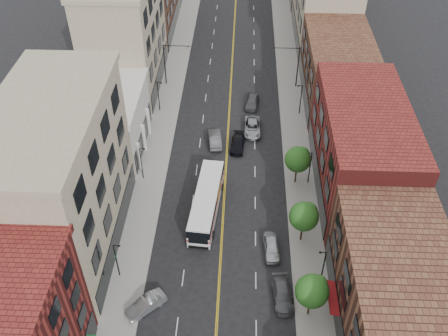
# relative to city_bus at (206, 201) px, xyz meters

# --- Properties ---
(sidewalk_left) EXTENTS (4.00, 110.00, 0.15)m
(sidewalk_left) POSITION_rel_city_bus_xyz_m (-7.93, 16.83, -1.78)
(sidewalk_left) COLOR gray
(sidewalk_left) RESTS_ON ground
(sidewalk_right) EXTENTS (4.00, 110.00, 0.15)m
(sidewalk_right) POSITION_rel_city_bus_xyz_m (12.07, 16.83, -1.78)
(sidewalk_right) COLOR gray
(sidewalk_right) RESTS_ON ground
(bldg_l_tanoffice) EXTENTS (10.00, 22.00, 18.00)m
(bldg_l_tanoffice) POSITION_rel_city_bus_xyz_m (-14.93, -5.17, 7.14)
(bldg_l_tanoffice) COLOR gray
(bldg_l_tanoffice) RESTS_ON ground
(bldg_l_white) EXTENTS (10.00, 14.00, 8.00)m
(bldg_l_white) POSITION_rel_city_bus_xyz_m (-14.93, 12.83, 2.14)
(bldg_l_white) COLOR silver
(bldg_l_white) RESTS_ON ground
(bldg_l_far_a) EXTENTS (10.00, 20.00, 18.00)m
(bldg_l_far_a) POSITION_rel_city_bus_xyz_m (-14.93, 29.83, 7.14)
(bldg_l_far_a) COLOR gray
(bldg_l_far_a) RESTS_ON ground
(bldg_r_near) EXTENTS (10.00, 26.00, 10.00)m
(bldg_r_near) POSITION_rel_city_bus_xyz_m (19.07, -18.17, 3.14)
(bldg_r_near) COLOR #562F22
(bldg_r_near) RESTS_ON ground
(bldg_r_mid) EXTENTS (10.00, 22.00, 12.00)m
(bldg_r_mid) POSITION_rel_city_bus_xyz_m (19.07, 5.83, 4.14)
(bldg_r_mid) COLOR maroon
(bldg_r_mid) RESTS_ON ground
(bldg_r_far_a) EXTENTS (10.00, 20.00, 10.00)m
(bldg_r_far_a) POSITION_rel_city_bus_xyz_m (19.07, 26.83, 3.14)
(bldg_r_far_a) COLOR #562F22
(bldg_r_far_a) RESTS_ON ground
(bldg_r_far_b) EXTENTS (10.00, 22.00, 14.00)m
(bldg_r_far_b) POSITION_rel_city_bus_xyz_m (19.07, 47.83, 5.14)
(bldg_r_far_b) COLOR gray
(bldg_r_far_b) RESTS_ON ground
(tree_r_1) EXTENTS (3.40, 3.40, 5.59)m
(tree_r_1) POSITION_rel_city_bus_xyz_m (11.46, -14.10, 2.27)
(tree_r_1) COLOR black
(tree_r_1) RESTS_ON sidewalk_right
(tree_r_2) EXTENTS (3.40, 3.40, 5.59)m
(tree_r_2) POSITION_rel_city_bus_xyz_m (11.46, -4.10, 2.27)
(tree_r_2) COLOR black
(tree_r_2) RESTS_ON sidewalk_right
(tree_r_3) EXTENTS (3.40, 3.40, 5.59)m
(tree_r_3) POSITION_rel_city_bus_xyz_m (11.46, 5.90, 2.27)
(tree_r_3) COLOR black
(tree_r_3) RESTS_ON sidewalk_right
(lamp_l_1) EXTENTS (0.81, 0.55, 5.05)m
(lamp_l_1) POSITION_rel_city_bus_xyz_m (-8.88, -10.17, 1.11)
(lamp_l_1) COLOR black
(lamp_l_1) RESTS_ON sidewalk_left
(lamp_l_2) EXTENTS (0.81, 0.55, 5.05)m
(lamp_l_2) POSITION_rel_city_bus_xyz_m (-8.88, 5.83, 1.11)
(lamp_l_2) COLOR black
(lamp_l_2) RESTS_ON sidewalk_left
(lamp_l_3) EXTENTS (0.81, 0.55, 5.05)m
(lamp_l_3) POSITION_rel_city_bus_xyz_m (-8.88, 21.83, 1.11)
(lamp_l_3) COLOR black
(lamp_l_3) RESTS_ON sidewalk_left
(lamp_r_1) EXTENTS (0.81, 0.55, 5.05)m
(lamp_r_1) POSITION_rel_city_bus_xyz_m (13.02, -10.17, 1.11)
(lamp_r_1) COLOR black
(lamp_r_1) RESTS_ON sidewalk_right
(lamp_r_2) EXTENTS (0.81, 0.55, 5.05)m
(lamp_r_2) POSITION_rel_city_bus_xyz_m (13.02, 5.83, 1.11)
(lamp_r_2) COLOR black
(lamp_r_2) RESTS_ON sidewalk_right
(lamp_r_3) EXTENTS (0.81, 0.55, 5.05)m
(lamp_r_3) POSITION_rel_city_bus_xyz_m (13.02, 21.83, 1.11)
(lamp_r_3) COLOR black
(lamp_r_3) RESTS_ON sidewalk_right
(signal_mast_left) EXTENTS (4.49, 0.18, 7.20)m
(signal_mast_left) POSITION_rel_city_bus_xyz_m (-8.20, 29.83, 2.79)
(signal_mast_left) COLOR black
(signal_mast_left) RESTS_ON sidewalk_left
(signal_mast_right) EXTENTS (4.49, 0.18, 7.20)m
(signal_mast_right) POSITION_rel_city_bus_xyz_m (12.34, 29.83, 2.79)
(signal_mast_right) COLOR black
(signal_mast_right) RESTS_ON sidewalk_right
(city_bus) EXTENTS (3.80, 12.60, 3.19)m
(city_bus) POSITION_rel_city_bus_xyz_m (0.00, 0.00, 0.00)
(city_bus) COLOR white
(city_bus) RESTS_ON ground
(car_angle_b) EXTENTS (4.28, 4.07, 1.44)m
(car_angle_b) POSITION_rel_city_bus_xyz_m (-5.33, -14.20, -1.13)
(car_angle_b) COLOR #AFB2B7
(car_angle_b) RESTS_ON ground
(car_parked_mid) EXTENTS (2.45, 5.03, 1.41)m
(car_parked_mid) POSITION_rel_city_bus_xyz_m (8.81, -12.36, -1.15)
(car_parked_mid) COLOR #505055
(car_parked_mid) RESTS_ON ground
(car_parked_far) EXTENTS (2.09, 4.50, 1.49)m
(car_parked_far) POSITION_rel_city_bus_xyz_m (7.87, -6.06, -1.11)
(car_parked_far) COLOR #B7BABF
(car_parked_far) RESTS_ON ground
(car_lane_behind) EXTENTS (2.31, 5.06, 1.61)m
(car_lane_behind) POSITION_rel_city_bus_xyz_m (0.27, 13.86, -1.05)
(car_lane_behind) COLOR #58575D
(car_lane_behind) RESTS_ON ground
(car_lane_a) EXTENTS (2.28, 4.88, 1.38)m
(car_lane_a) POSITION_rel_city_bus_xyz_m (3.57, 12.97, -1.17)
(car_lane_a) COLOR black
(car_lane_a) RESTS_ON ground
(car_lane_b) EXTENTS (2.53, 5.47, 1.52)m
(car_lane_b) POSITION_rel_city_bus_xyz_m (5.70, 16.96, -1.10)
(car_lane_b) COLOR #989B9F
(car_lane_b) RESTS_ON ground
(car_lane_c) EXTENTS (2.57, 5.01, 1.63)m
(car_lane_c) POSITION_rel_city_bus_xyz_m (5.65, 23.83, -1.04)
(car_lane_c) COLOR #444549
(car_lane_c) RESTS_ON ground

